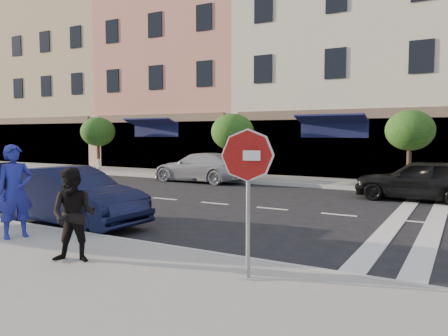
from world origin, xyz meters
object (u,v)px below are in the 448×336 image
photographer (15,191)px  car_near_mid (69,196)px  walker (74,215)px  car_far_mid (420,180)px  stop_sign (248,168)px  car_far_left (200,167)px

photographer → car_near_mid: (-0.61, 1.89, -0.38)m
walker → car_far_mid: (4.19, 10.88, -0.22)m
photographer → car_far_mid: (6.53, 10.28, -0.39)m
walker → car_near_mid: (-2.95, 2.48, -0.21)m
stop_sign → car_far_mid: bearing=71.2°
car_far_mid → car_far_left: bearing=-95.5°
stop_sign → walker: (-2.83, -0.67, -0.83)m
walker → car_far_mid: walker is taller
photographer → car_far_left: 11.95m
stop_sign → car_near_mid: 6.15m
photographer → car_far_mid: photographer is taller
walker → car_far_left: (-5.31, 12.16, -0.24)m
walker → car_near_mid: bearing=113.5°
photographer → car_far_mid: bearing=-11.8°
car_far_left → car_far_mid: 9.58m
car_far_left → car_near_mid: bearing=15.5°
photographer → car_far_left: photographer is taller
stop_sign → car_near_mid: bearing=151.4°
walker → car_far_mid: bearing=42.5°
car_near_mid → car_far_mid: size_ratio=1.04×
stop_sign → walker: 3.02m
car_near_mid → car_far_mid: (7.14, 8.40, -0.00)m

